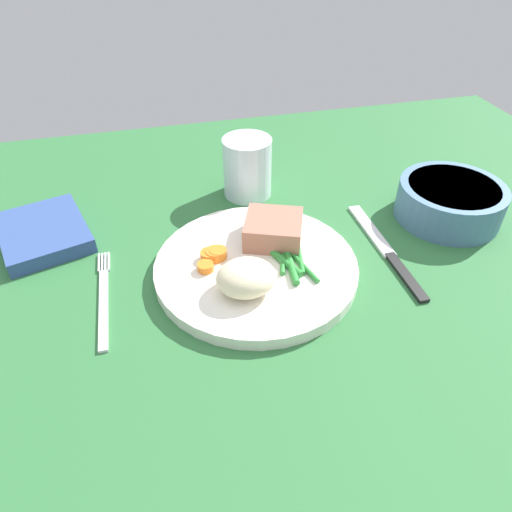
{
  "coord_description": "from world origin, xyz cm",
  "views": [
    {
      "loc": [
        -13.77,
        -44.13,
        39.91
      ],
      "look_at": [
        -3.27,
        -2.04,
        4.6
      ],
      "focal_mm": 32.5,
      "sensor_mm": 36.0,
      "label": 1
    }
  ],
  "objects_px": {
    "fork": "(104,297)",
    "knife": "(387,251)",
    "meat_portion": "(274,229)",
    "salad_bowl": "(450,200)",
    "water_glass": "(245,172)",
    "napkin": "(44,233)",
    "dinner_plate": "(256,267)"
  },
  "relations": [
    {
      "from": "fork",
      "to": "knife",
      "type": "bearing_deg",
      "value": 2.01
    },
    {
      "from": "meat_portion",
      "to": "salad_bowl",
      "type": "bearing_deg",
      "value": 2.82
    },
    {
      "from": "water_glass",
      "to": "meat_portion",
      "type": "bearing_deg",
      "value": -88.48
    },
    {
      "from": "meat_portion",
      "to": "water_glass",
      "type": "xyz_separation_m",
      "value": [
        -0.0,
        0.15,
        0.01
      ]
    },
    {
      "from": "knife",
      "to": "napkin",
      "type": "bearing_deg",
      "value": 158.54
    },
    {
      "from": "dinner_plate",
      "to": "napkin",
      "type": "height_order",
      "value": "napkin"
    },
    {
      "from": "knife",
      "to": "water_glass",
      "type": "distance_m",
      "value": 0.24
    },
    {
      "from": "salad_bowl",
      "to": "napkin",
      "type": "distance_m",
      "value": 0.56
    },
    {
      "from": "salad_bowl",
      "to": "fork",
      "type": "bearing_deg",
      "value": -173.48
    },
    {
      "from": "knife",
      "to": "salad_bowl",
      "type": "relative_size",
      "value": 1.41
    },
    {
      "from": "meat_portion",
      "to": "napkin",
      "type": "xyz_separation_m",
      "value": [
        -0.29,
        0.1,
        -0.02
      ]
    },
    {
      "from": "knife",
      "to": "napkin",
      "type": "height_order",
      "value": "napkin"
    },
    {
      "from": "knife",
      "to": "napkin",
      "type": "distance_m",
      "value": 0.46
    },
    {
      "from": "fork",
      "to": "salad_bowl",
      "type": "relative_size",
      "value": 1.14
    },
    {
      "from": "water_glass",
      "to": "napkin",
      "type": "bearing_deg",
      "value": -170.5
    },
    {
      "from": "meat_portion",
      "to": "napkin",
      "type": "height_order",
      "value": "meat_portion"
    },
    {
      "from": "water_glass",
      "to": "salad_bowl",
      "type": "relative_size",
      "value": 0.61
    },
    {
      "from": "fork",
      "to": "napkin",
      "type": "relative_size",
      "value": 1.26
    },
    {
      "from": "meat_portion",
      "to": "fork",
      "type": "relative_size",
      "value": 0.43
    },
    {
      "from": "meat_portion",
      "to": "knife",
      "type": "relative_size",
      "value": 0.35
    },
    {
      "from": "fork",
      "to": "knife",
      "type": "xyz_separation_m",
      "value": [
        0.36,
        -0.0,
        -0.0
      ]
    },
    {
      "from": "dinner_plate",
      "to": "napkin",
      "type": "bearing_deg",
      "value": 152.38
    },
    {
      "from": "water_glass",
      "to": "napkin",
      "type": "height_order",
      "value": "water_glass"
    },
    {
      "from": "fork",
      "to": "meat_portion",
      "type": "bearing_deg",
      "value": 12.96
    },
    {
      "from": "fork",
      "to": "knife",
      "type": "distance_m",
      "value": 0.36
    },
    {
      "from": "water_glass",
      "to": "salad_bowl",
      "type": "height_order",
      "value": "water_glass"
    },
    {
      "from": "fork",
      "to": "knife",
      "type": "height_order",
      "value": "knife"
    },
    {
      "from": "meat_portion",
      "to": "water_glass",
      "type": "height_order",
      "value": "water_glass"
    },
    {
      "from": "fork",
      "to": "salad_bowl",
      "type": "height_order",
      "value": "salad_bowl"
    },
    {
      "from": "dinner_plate",
      "to": "knife",
      "type": "height_order",
      "value": "dinner_plate"
    },
    {
      "from": "knife",
      "to": "salad_bowl",
      "type": "height_order",
      "value": "salad_bowl"
    },
    {
      "from": "salad_bowl",
      "to": "napkin",
      "type": "relative_size",
      "value": 1.11
    }
  ]
}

